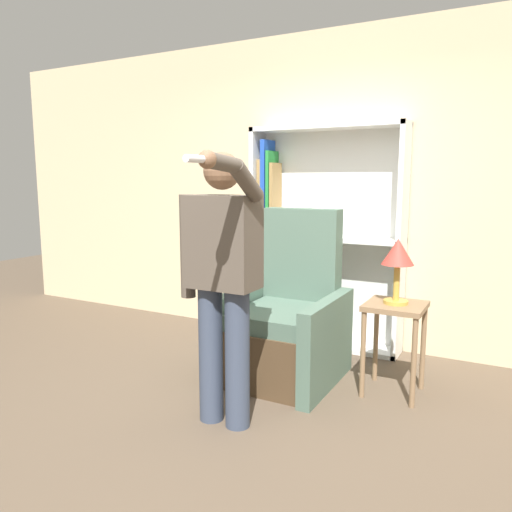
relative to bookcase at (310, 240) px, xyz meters
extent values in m
plane|color=brown|center=(0.21, -1.88, -0.95)|extent=(14.00, 14.00, 0.00)
cube|color=beige|center=(0.21, 0.15, 0.45)|extent=(8.00, 0.06, 2.80)
cube|color=white|center=(-0.53, -0.03, 0.03)|extent=(0.04, 0.28, 1.96)
cube|color=white|center=(0.82, -0.03, 0.03)|extent=(0.04, 0.28, 1.96)
cube|color=white|center=(0.15, 0.11, 0.03)|extent=(1.39, 0.01, 1.96)
cube|color=white|center=(0.15, -0.03, -0.93)|extent=(1.39, 0.28, 0.04)
cube|color=white|center=(0.15, -0.03, 0.03)|extent=(1.39, 0.28, 0.04)
cube|color=white|center=(0.15, -0.03, 0.99)|extent=(1.39, 0.28, 0.04)
cube|color=red|center=(-0.47, -0.03, -0.61)|extent=(0.05, 0.16, 0.61)
cube|color=white|center=(-0.42, -0.03, -0.60)|extent=(0.04, 0.21, 0.64)
cube|color=#238438|center=(-0.38, -0.03, -0.56)|extent=(0.05, 0.23, 0.71)
cube|color=#5B99A8|center=(-0.32, -0.03, -0.50)|extent=(0.04, 0.18, 0.83)
cube|color=#9E7A47|center=(-0.47, -0.03, 0.39)|extent=(0.04, 0.17, 0.68)
cube|color=#1E47B2|center=(-0.42, -0.03, 0.48)|extent=(0.04, 0.23, 0.85)
cube|color=#238438|center=(-0.38, -0.03, 0.43)|extent=(0.03, 0.22, 0.75)
cube|color=#9E7A47|center=(-0.34, -0.03, 0.37)|extent=(0.03, 0.20, 0.65)
cube|color=#4C3823|center=(0.16, -0.92, -0.74)|extent=(0.61, 0.81, 0.43)
cube|color=#4C6656|center=(0.16, -0.96, -0.46)|extent=(0.57, 0.69, 0.12)
cube|color=#4C6656|center=(0.16, -0.56, -0.21)|extent=(0.61, 0.16, 1.06)
cube|color=#4C6656|center=(-0.20, -0.92, -0.63)|extent=(0.10, 0.89, 0.65)
cube|color=#4C6656|center=(0.52, -0.92, -0.63)|extent=(0.10, 0.89, 0.65)
cylinder|color=#384256|center=(0.05, -1.72, -0.52)|extent=(0.15, 0.15, 0.86)
cylinder|color=#384256|center=(0.24, -1.72, -0.52)|extent=(0.15, 0.15, 0.86)
cube|color=#51473D|center=(0.14, -1.72, 0.18)|extent=(0.42, 0.24, 0.55)
sphere|color=brown|center=(0.14, -1.72, 0.59)|extent=(0.22, 0.22, 0.22)
cylinder|color=#51473D|center=(-0.12, -1.72, 0.14)|extent=(0.09, 0.09, 0.64)
cylinder|color=#51473D|center=(0.37, -1.84, 0.54)|extent=(0.09, 0.28, 0.23)
cylinder|color=#51473D|center=(0.37, -2.08, 0.63)|extent=(0.08, 0.27, 0.10)
sphere|color=brown|center=(0.37, -2.21, 0.64)|extent=(0.09, 0.09, 0.09)
cylinder|color=white|center=(0.37, -2.31, 0.64)|extent=(0.04, 0.15, 0.04)
cube|color=#846647|center=(0.96, -0.79, -0.32)|extent=(0.40, 0.40, 0.04)
cylinder|color=#846647|center=(0.79, -0.96, -0.65)|extent=(0.04, 0.04, 0.61)
cylinder|color=#846647|center=(1.13, -0.96, -0.65)|extent=(0.04, 0.04, 0.61)
cylinder|color=#846647|center=(0.79, -0.62, -0.65)|extent=(0.04, 0.04, 0.61)
cylinder|color=#846647|center=(1.13, -0.62, -0.65)|extent=(0.04, 0.04, 0.61)
cylinder|color=gold|center=(0.96, -0.79, -0.29)|extent=(0.17, 0.17, 0.02)
cylinder|color=gold|center=(0.96, -0.79, -0.15)|extent=(0.04, 0.04, 0.25)
cone|color=#B2382D|center=(0.96, -0.79, 0.06)|extent=(0.22, 0.22, 0.18)
camera|label=1|loc=(1.69, -4.20, 0.55)|focal=35.00mm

